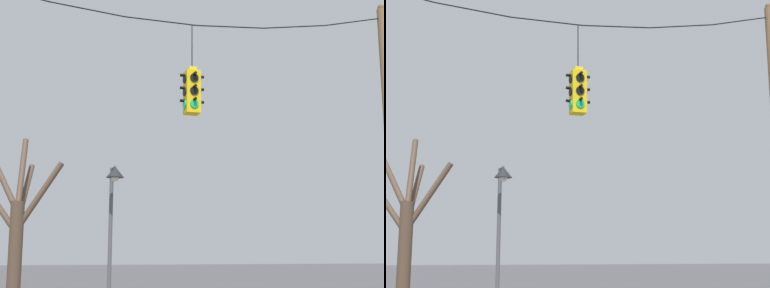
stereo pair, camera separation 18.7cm
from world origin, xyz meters
The scene contains 4 objects.
span_wire centered at (0.00, -0.07, 7.56)m, with size 12.28×0.03×0.88m.
traffic_light_near_left_pole centered at (0.75, -0.07, 5.61)m, with size 0.58×0.58×2.19m.
street_lamp centered at (-0.20, 4.87, 3.55)m, with size 0.55×0.93×4.50m.
bare_tree centered at (-2.93, 8.58, 2.90)m, with size 2.81×2.77×6.13m.
Camera 1 is at (-3.24, -12.79, 1.83)m, focal length 55.00 mm.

